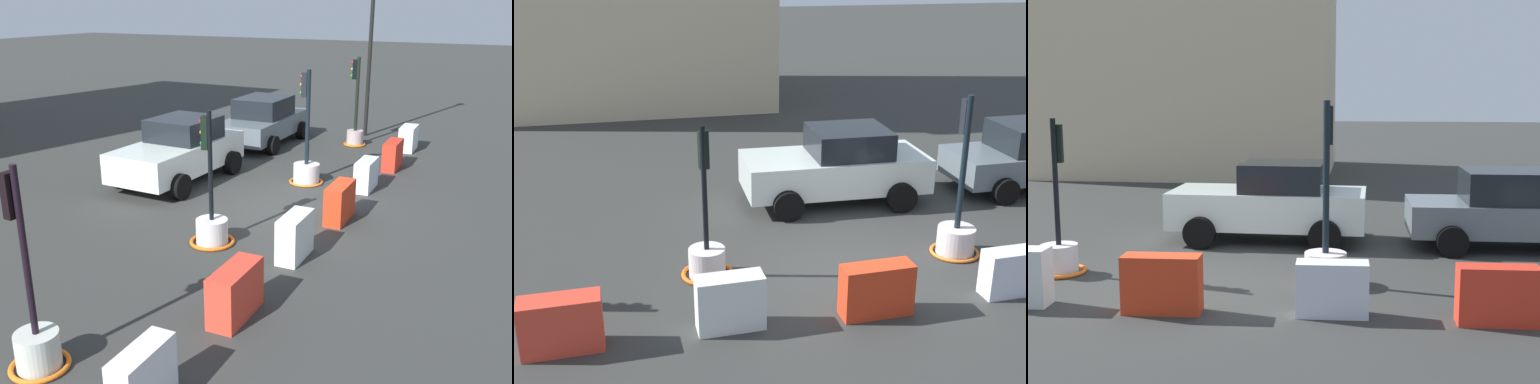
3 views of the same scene
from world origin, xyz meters
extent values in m
plane|color=#343533|center=(0.00, 0.00, 0.00)|extent=(120.00, 120.00, 0.00)
cylinder|color=beige|center=(-7.19, 0.37, 0.27)|extent=(0.60, 0.60, 0.54)
cylinder|color=black|center=(-7.19, 0.37, 1.71)|extent=(0.09, 0.09, 2.33)
cube|color=black|center=(-7.19, 0.48, 2.46)|extent=(0.19, 0.14, 0.60)
sphere|color=red|center=(-7.20, 0.56, 2.66)|extent=(0.12, 0.12, 0.12)
sphere|color=orange|center=(-7.20, 0.56, 2.46)|extent=(0.12, 0.12, 0.12)
sphere|color=green|center=(-7.20, 0.56, 2.27)|extent=(0.12, 0.12, 0.12)
torus|color=orange|center=(-7.19, 0.37, 0.04)|extent=(0.82, 0.82, 0.07)
cylinder|color=silver|center=(-2.47, 0.48, 0.26)|extent=(0.65, 0.65, 0.52)
cylinder|color=black|center=(-2.47, 0.48, 1.64)|extent=(0.09, 0.09, 2.23)
cube|color=black|center=(-2.45, 0.59, 2.30)|extent=(0.19, 0.16, 0.67)
sphere|color=red|center=(-2.43, 0.68, 2.53)|extent=(0.10, 0.10, 0.10)
sphere|color=orange|center=(-2.43, 0.68, 2.30)|extent=(0.10, 0.10, 0.10)
sphere|color=green|center=(-2.43, 0.68, 2.08)|extent=(0.10, 0.10, 0.10)
torus|color=orange|center=(-2.47, 0.48, 0.04)|extent=(0.93, 0.93, 0.07)
cylinder|color=silver|center=(2.27, 0.34, 0.27)|extent=(0.71, 0.71, 0.54)
cylinder|color=black|center=(2.27, 0.34, 1.80)|extent=(0.11, 0.11, 2.53)
cube|color=black|center=(2.28, 0.47, 2.66)|extent=(0.17, 0.16, 0.64)
sphere|color=red|center=(2.29, 0.55, 2.87)|extent=(0.10, 0.10, 0.10)
sphere|color=orange|center=(2.29, 0.55, 2.66)|extent=(0.10, 0.10, 0.10)
sphere|color=green|center=(2.29, 0.55, 2.44)|extent=(0.10, 0.10, 0.10)
torus|color=orange|center=(2.27, 0.34, 0.03)|extent=(0.93, 0.93, 0.06)
cylinder|color=#B8A6A5|center=(7.05, 0.50, 0.26)|extent=(0.56, 0.56, 0.52)
cylinder|color=black|center=(7.05, 0.50, 1.75)|extent=(0.11, 0.11, 2.47)
cube|color=black|center=(7.08, 0.62, 2.57)|extent=(0.20, 0.18, 0.64)
sphere|color=red|center=(7.10, 0.71, 2.78)|extent=(0.11, 0.11, 0.11)
sphere|color=orange|center=(7.10, 0.71, 2.57)|extent=(0.11, 0.11, 0.11)
sphere|color=green|center=(7.10, 0.71, 2.36)|extent=(0.11, 0.11, 0.11)
torus|color=orange|center=(7.05, 0.50, 0.04)|extent=(0.75, 0.75, 0.07)
cube|color=white|center=(-7.17, -1.38, 0.41)|extent=(0.99, 0.39, 0.82)
cube|color=#E43F2C|center=(-4.80, -1.35, 0.42)|extent=(1.17, 0.49, 0.84)
cube|color=silver|center=(-2.35, -1.30, 0.44)|extent=(1.05, 0.45, 0.88)
cube|color=red|center=(-0.03, -1.41, 0.43)|extent=(1.16, 0.45, 0.86)
cube|color=silver|center=(2.44, -1.28, 0.40)|extent=(1.05, 0.44, 0.80)
cube|color=red|center=(4.74, -1.39, 0.41)|extent=(1.13, 0.43, 0.83)
cube|color=white|center=(7.20, -1.29, 0.40)|extent=(1.06, 0.51, 0.81)
cube|color=slate|center=(5.89, 3.44, 0.63)|extent=(4.16, 1.83, 0.65)
cube|color=black|center=(5.91, 3.44, 1.29)|extent=(1.96, 1.58, 0.65)
cylinder|color=black|center=(7.16, 4.39, 0.31)|extent=(0.62, 0.29, 0.61)
cylinder|color=black|center=(7.19, 2.53, 0.31)|extent=(0.62, 0.29, 0.61)
cylinder|color=black|center=(4.60, 4.34, 0.31)|extent=(0.62, 0.29, 0.61)
cylinder|color=black|center=(4.63, 2.48, 0.31)|extent=(0.62, 0.29, 0.61)
cube|color=silver|center=(0.87, 3.56, 0.72)|extent=(4.18, 1.88, 0.77)
cube|color=black|center=(1.19, 3.55, 1.41)|extent=(1.75, 1.61, 0.61)
cylinder|color=black|center=(-0.43, 2.64, 0.33)|extent=(0.67, 0.29, 0.66)
cylinder|color=black|center=(-0.39, 4.54, 0.33)|extent=(0.67, 0.29, 0.66)
cylinder|color=black|center=(2.13, 2.58, 0.33)|extent=(0.67, 0.29, 0.66)
cylinder|color=black|center=(2.18, 4.48, 0.33)|extent=(0.67, 0.29, 0.66)
cylinder|color=black|center=(8.70, 0.62, 3.26)|extent=(0.14, 0.14, 6.52)
camera|label=1|loc=(-11.83, -5.29, 4.75)|focal=40.58mm
camera|label=2|loc=(-3.65, -9.79, 5.40)|focal=45.30mm
camera|label=3|loc=(2.80, -10.77, 3.24)|focal=47.79mm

